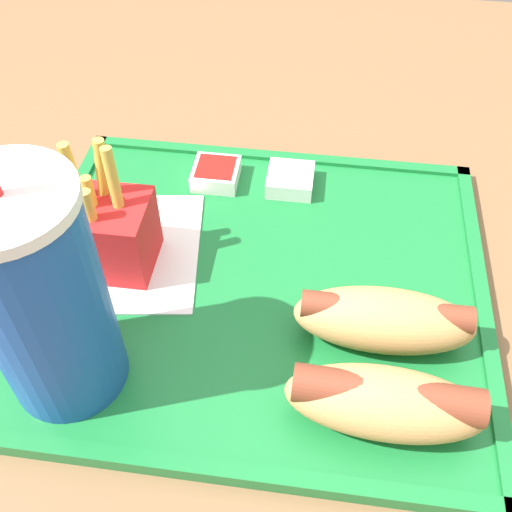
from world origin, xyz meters
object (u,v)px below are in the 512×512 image
(soda_cup, at_px, (43,299))
(sauce_cup_ketchup, at_px, (217,173))
(hot_dog_near, at_px, (386,319))
(hot_dog_far, at_px, (387,402))
(fries_carton, at_px, (107,231))
(sauce_cup_mayo, at_px, (291,179))

(soda_cup, relative_size, sauce_cup_ketchup, 4.80)
(soda_cup, relative_size, hot_dog_near, 1.56)
(soda_cup, bearing_deg, sauce_cup_ketchup, -106.13)
(sauce_cup_ketchup, bearing_deg, hot_dog_far, 123.78)
(hot_dog_far, distance_m, fries_carton, 0.26)
(hot_dog_near, bearing_deg, hot_dog_far, 90.00)
(hot_dog_far, relative_size, sauce_cup_mayo, 3.10)
(hot_dog_far, bearing_deg, soda_cup, -2.01)
(hot_dog_far, relative_size, sauce_cup_ketchup, 3.10)
(soda_cup, relative_size, sauce_cup_mayo, 4.80)
(fries_carton, bearing_deg, sauce_cup_mayo, -140.18)
(hot_dog_far, height_order, fries_carton, fries_carton)
(soda_cup, distance_m, sauce_cup_ketchup, 0.25)
(hot_dog_far, distance_m, hot_dog_near, 0.07)
(soda_cup, distance_m, fries_carton, 0.12)
(hot_dog_near, bearing_deg, sauce_cup_mayo, -63.08)
(sauce_cup_ketchup, bearing_deg, hot_dog_near, 133.32)
(hot_dog_far, height_order, sauce_cup_mayo, hot_dog_far)
(soda_cup, relative_size, fries_carton, 1.79)
(hot_dog_far, height_order, sauce_cup_ketchup, hot_dog_far)
(hot_dog_far, bearing_deg, sauce_cup_ketchup, -56.22)
(soda_cup, xyz_separation_m, hot_dog_far, (-0.23, 0.01, -0.06))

